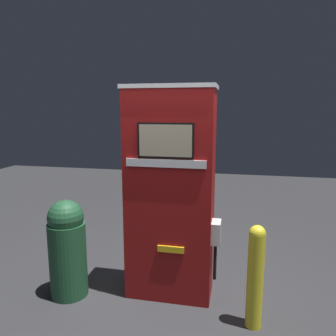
# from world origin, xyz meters

# --- Properties ---
(ground_plane) EXTENTS (14.00, 14.00, 0.00)m
(ground_plane) POSITION_xyz_m (0.00, 0.00, 0.00)
(ground_plane) COLOR #2D2D30
(gas_pump) EXTENTS (0.99, 0.48, 2.20)m
(gas_pump) POSITION_xyz_m (0.00, 0.22, 1.10)
(gas_pump) COLOR maroon
(gas_pump) RESTS_ON ground_plane
(safety_bollard) EXTENTS (0.15, 0.15, 0.97)m
(safety_bollard) POSITION_xyz_m (0.86, -0.18, 0.51)
(safety_bollard) COLOR yellow
(safety_bollard) RESTS_ON ground_plane
(trash_bin) EXTENTS (0.39, 0.39, 1.05)m
(trash_bin) POSITION_xyz_m (-1.05, -0.05, 0.54)
(trash_bin) COLOR #1E4C2D
(trash_bin) RESTS_ON ground_plane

